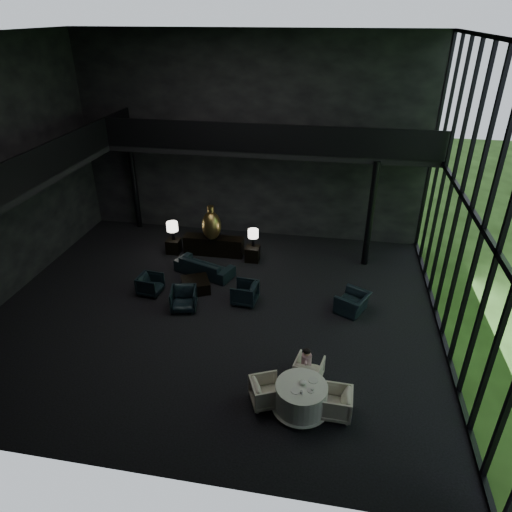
% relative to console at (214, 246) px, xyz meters
% --- Properties ---
extents(floor, '(14.00, 12.00, 0.02)m').
position_rel_console_xyz_m(floor, '(1.04, -3.73, -0.37)').
color(floor, black).
rests_on(floor, ground).
extents(ceiling, '(14.00, 12.00, 0.02)m').
position_rel_console_xyz_m(ceiling, '(1.04, -3.73, 7.63)').
color(ceiling, black).
rests_on(ceiling, ground).
extents(wall_back, '(14.00, 0.04, 8.00)m').
position_rel_console_xyz_m(wall_back, '(1.04, 2.27, 3.63)').
color(wall_back, black).
rests_on(wall_back, ground).
extents(wall_front, '(14.00, 0.04, 8.00)m').
position_rel_console_xyz_m(wall_front, '(1.04, -9.73, 3.63)').
color(wall_front, black).
rests_on(wall_front, ground).
extents(curtain_wall, '(0.20, 12.00, 8.00)m').
position_rel_console_xyz_m(curtain_wall, '(7.99, -3.73, 3.63)').
color(curtain_wall, black).
rests_on(curtain_wall, ground).
extents(mezzanine_left, '(2.00, 12.00, 0.25)m').
position_rel_console_xyz_m(mezzanine_left, '(-4.96, -3.73, 3.63)').
color(mezzanine_left, black).
rests_on(mezzanine_left, wall_left).
extents(mezzanine_back, '(12.00, 2.00, 0.25)m').
position_rel_console_xyz_m(mezzanine_back, '(2.04, 1.27, 3.63)').
color(mezzanine_back, black).
rests_on(mezzanine_back, wall_back).
extents(railing_left, '(0.06, 12.00, 1.00)m').
position_rel_console_xyz_m(railing_left, '(-3.96, -3.73, 4.23)').
color(railing_left, black).
rests_on(railing_left, mezzanine_left).
extents(railing_back, '(12.00, 0.06, 1.00)m').
position_rel_console_xyz_m(railing_back, '(2.04, 0.27, 4.23)').
color(railing_back, black).
rests_on(railing_back, mezzanine_back).
extents(column_nw, '(0.24, 0.24, 4.00)m').
position_rel_console_xyz_m(column_nw, '(-3.96, 1.97, 1.63)').
color(column_nw, black).
rests_on(column_nw, floor).
extents(column_ne, '(0.24, 0.24, 4.00)m').
position_rel_console_xyz_m(column_ne, '(5.84, 0.27, 1.63)').
color(column_ne, black).
rests_on(column_ne, floor).
extents(console, '(2.35, 0.53, 0.75)m').
position_rel_console_xyz_m(console, '(0.00, 0.00, 0.00)').
color(console, black).
rests_on(console, floor).
extents(bronze_urn, '(0.73, 0.73, 1.36)m').
position_rel_console_xyz_m(bronze_urn, '(0.00, -0.18, 0.95)').
color(bronze_urn, '#B77326').
rests_on(bronze_urn, console).
extents(side_table_left, '(0.51, 0.51, 0.56)m').
position_rel_console_xyz_m(side_table_left, '(-1.60, -0.15, -0.09)').
color(side_table_left, black).
rests_on(side_table_left, floor).
extents(table_lamp_left, '(0.44, 0.44, 0.74)m').
position_rel_console_xyz_m(table_lamp_left, '(-1.60, -0.12, 0.72)').
color(table_lamp_left, black).
rests_on(table_lamp_left, side_table_left).
extents(side_table_right, '(0.53, 0.53, 0.58)m').
position_rel_console_xyz_m(side_table_right, '(1.60, -0.24, -0.08)').
color(side_table_right, black).
rests_on(side_table_right, floor).
extents(table_lamp_right, '(0.40, 0.40, 0.66)m').
position_rel_console_xyz_m(table_lamp_right, '(1.60, -0.11, 0.68)').
color(table_lamp_right, black).
rests_on(table_lamp_right, side_table_right).
extents(sofa, '(2.38, 1.40, 0.90)m').
position_rel_console_xyz_m(sofa, '(0.06, -1.55, 0.07)').
color(sofa, '#182C34').
rests_on(sofa, floor).
extents(lounge_armchair_west, '(0.74, 0.78, 0.74)m').
position_rel_console_xyz_m(lounge_armchair_west, '(-1.39, -3.13, -0.00)').
color(lounge_armchair_west, black).
rests_on(lounge_armchair_west, floor).
extents(lounge_armchair_east, '(0.83, 0.88, 0.84)m').
position_rel_console_xyz_m(lounge_armchair_east, '(1.87, -3.11, 0.05)').
color(lounge_armchair_east, black).
rests_on(lounge_armchair_east, floor).
extents(lounge_armchair_south, '(0.98, 0.94, 0.86)m').
position_rel_console_xyz_m(lounge_armchair_south, '(0.02, -3.82, 0.06)').
color(lounge_armchair_south, black).
rests_on(lounge_armchair_south, floor).
extents(window_armchair, '(0.96, 1.11, 0.82)m').
position_rel_console_xyz_m(window_armchair, '(5.35, -3.01, 0.03)').
color(window_armchair, black).
rests_on(window_armchair, floor).
extents(coffee_table, '(1.21, 1.21, 0.40)m').
position_rel_console_xyz_m(coffee_table, '(0.06, -2.69, -0.17)').
color(coffee_table, black).
rests_on(coffee_table, floor).
extents(dining_table, '(1.41, 1.41, 0.75)m').
position_rel_console_xyz_m(dining_table, '(4.11, -7.37, -0.05)').
color(dining_table, white).
rests_on(dining_table, floor).
extents(dining_chair_north, '(0.75, 0.71, 0.65)m').
position_rel_console_xyz_m(dining_chair_north, '(4.22, -6.31, -0.05)').
color(dining_chair_north, beige).
rests_on(dining_chair_north, floor).
extents(dining_chair_east, '(0.70, 0.74, 0.74)m').
position_rel_console_xyz_m(dining_chair_east, '(4.93, -7.37, -0.00)').
color(dining_chair_east, '#BCAF96').
rests_on(dining_chair_east, floor).
extents(dining_chair_west, '(0.89, 0.92, 0.73)m').
position_rel_console_xyz_m(dining_chair_west, '(3.26, -7.31, -0.01)').
color(dining_chair_west, beige).
rests_on(dining_chair_west, floor).
extents(child, '(0.26, 0.26, 0.57)m').
position_rel_console_xyz_m(child, '(4.14, -6.35, 0.36)').
color(child, pink).
rests_on(child, dining_chair_north).
extents(plate_a, '(0.22, 0.22, 0.01)m').
position_rel_console_xyz_m(plate_a, '(3.98, -7.57, 0.38)').
color(plate_a, white).
rests_on(plate_a, dining_table).
extents(plate_b, '(0.30, 0.30, 0.02)m').
position_rel_console_xyz_m(plate_b, '(4.36, -7.15, 0.38)').
color(plate_b, white).
rests_on(plate_b, dining_table).
extents(saucer, '(0.21, 0.21, 0.01)m').
position_rel_console_xyz_m(saucer, '(4.33, -7.50, 0.38)').
color(saucer, white).
rests_on(saucer, dining_table).
extents(coffee_cup, '(0.10, 0.10, 0.06)m').
position_rel_console_xyz_m(coffee_cup, '(4.36, -7.47, 0.42)').
color(coffee_cup, white).
rests_on(coffee_cup, saucer).
extents(cereal_bowl, '(0.17, 0.17, 0.09)m').
position_rel_console_xyz_m(cereal_bowl, '(4.12, -7.31, 0.42)').
color(cereal_bowl, white).
rests_on(cereal_bowl, dining_table).
extents(cream_pot, '(0.07, 0.07, 0.07)m').
position_rel_console_xyz_m(cream_pot, '(4.12, -7.61, 0.41)').
color(cream_pot, '#99999E').
rests_on(cream_pot, dining_table).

